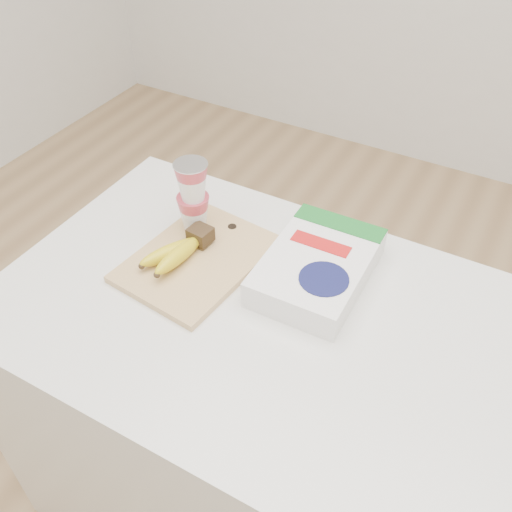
{
  "coord_description": "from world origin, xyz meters",
  "views": [
    {
      "loc": [
        0.38,
        -0.68,
        1.63
      ],
      "look_at": [
        -0.05,
        0.1,
        0.83
      ],
      "focal_mm": 40.0,
      "sensor_mm": 36.0,
      "label": 1
    }
  ],
  "objects_px": {
    "cutting_board": "(198,259)",
    "cereal_box": "(317,267)",
    "bananas": "(179,250)",
    "yogurt_stack": "(193,195)",
    "table": "(256,418)"
  },
  "relations": [
    {
      "from": "cutting_board",
      "to": "bananas",
      "type": "height_order",
      "value": "bananas"
    },
    {
      "from": "table",
      "to": "cereal_box",
      "type": "bearing_deg",
      "value": 63.15
    },
    {
      "from": "bananas",
      "to": "cereal_box",
      "type": "distance_m",
      "value": 0.3
    },
    {
      "from": "table",
      "to": "bananas",
      "type": "xyz_separation_m",
      "value": [
        -0.21,
        0.04,
        0.43
      ]
    },
    {
      "from": "cutting_board",
      "to": "cereal_box",
      "type": "bearing_deg",
      "value": 24.02
    },
    {
      "from": "cutting_board",
      "to": "cereal_box",
      "type": "height_order",
      "value": "cereal_box"
    },
    {
      "from": "table",
      "to": "cereal_box",
      "type": "height_order",
      "value": "cereal_box"
    },
    {
      "from": "cutting_board",
      "to": "yogurt_stack",
      "type": "xyz_separation_m",
      "value": [
        -0.06,
        0.08,
        0.1
      ]
    },
    {
      "from": "yogurt_stack",
      "to": "cereal_box",
      "type": "relative_size",
      "value": 0.58
    },
    {
      "from": "cutting_board",
      "to": "table",
      "type": "bearing_deg",
      "value": -12.1
    },
    {
      "from": "table",
      "to": "cutting_board",
      "type": "relative_size",
      "value": 3.26
    },
    {
      "from": "table",
      "to": "bananas",
      "type": "distance_m",
      "value": 0.48
    },
    {
      "from": "yogurt_stack",
      "to": "table",
      "type": "bearing_deg",
      "value": -30.39
    },
    {
      "from": "bananas",
      "to": "cereal_box",
      "type": "height_order",
      "value": "cereal_box"
    },
    {
      "from": "yogurt_stack",
      "to": "cereal_box",
      "type": "distance_m",
      "value": 0.31
    }
  ]
}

